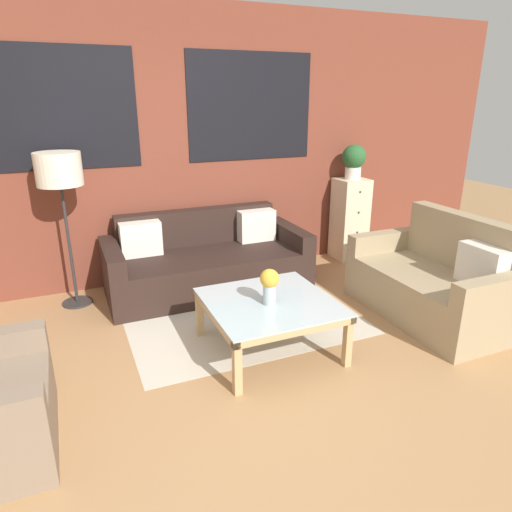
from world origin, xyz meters
name	(u,v)px	position (x,y,z in m)	size (l,w,h in m)	color
ground_plane	(259,401)	(0.00, 0.00, 0.00)	(16.00, 16.00, 0.00)	#AD7F51
wall_back_brick	(164,148)	(0.00, 2.44, 1.41)	(8.40, 0.09, 2.80)	brown
rug	(241,316)	(0.34, 1.18, 0.00)	(2.03, 1.56, 0.00)	beige
couch_dark	(207,263)	(0.26, 1.95, 0.28)	(2.03, 0.88, 0.78)	black
settee_vintage	(435,284)	(1.97, 0.53, 0.31)	(0.80, 1.47, 0.92)	tan
coffee_table	(269,308)	(0.34, 0.57, 0.36)	(0.95, 0.95, 0.42)	silver
floor_lamp	(59,175)	(-1.02, 2.08, 1.25)	(0.40, 0.40, 1.45)	#2D2D2D
drawer_cabinet	(350,219)	(2.17, 2.19, 0.49)	(0.36, 0.36, 0.98)	beige
potted_plant	(354,160)	(2.17, 2.19, 1.21)	(0.28, 0.28, 0.40)	silver
flower_vase	(269,284)	(0.31, 0.52, 0.59)	(0.14, 0.14, 0.28)	#ADBCC6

